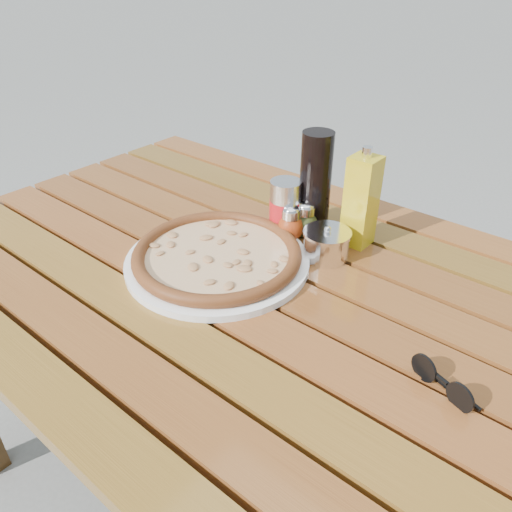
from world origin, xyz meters
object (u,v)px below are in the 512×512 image
Objects in this scene: dark_bottle at (315,183)px; pepper_shaker at (291,224)px; parmesan_tin at (326,244)px; table at (250,305)px; soda_can at (285,208)px; oregano_shaker at (305,220)px; plate at (217,261)px; pizza at (217,254)px; sunglasses at (442,383)px; olive_oil_cruet at (361,201)px.

pepper_shaker is at bearing -99.48° from dark_bottle.
dark_bottle is at bearing 137.59° from parmesan_tin.
soda_can is (-0.05, 0.17, 0.13)m from table.
oregano_shaker reaches higher than parmesan_tin.
pizza is (-0.00, 0.00, 0.02)m from plate.
dark_bottle is 0.49m from sunglasses.
sunglasses is (0.47, -0.04, 0.01)m from plate.
oregano_shaker is at bearing 90.64° from table.
parmesan_tin reaches higher than pizza.
oregano_shaker is at bearing 152.29° from parmesan_tin.
olive_oil_cruet is (0.11, 0.08, 0.06)m from pepper_shaker.
soda_can is at bearing 104.76° from table.
oregano_shaker is (0.07, 0.20, 0.03)m from plate.
pepper_shaker reaches higher than plate.
dark_bottle reaches higher than sunglasses.
olive_oil_cruet reaches higher than soda_can.
soda_can is 0.57× the size of olive_oil_cruet.
sunglasses is (0.40, -0.24, -0.02)m from oregano_shaker.
parmesan_tin is at bearing -27.71° from oregano_shaker.
dark_bottle is at bearing -172.63° from olive_oil_cruet.
pepper_shaker is at bearing -112.91° from oregano_shaker.
parmesan_tin reaches higher than table.
oregano_shaker is 0.68× the size of soda_can.
table is at bearing -168.24° from sunglasses.
pepper_shaker is 0.15m from olive_oil_cruet.
table is at bearing -88.76° from dark_bottle.
plate is 0.26m from dark_bottle.
table is at bearing -112.80° from olive_oil_cruet.
pepper_shaker is 0.04m from soda_can.
plate is at bearing -26.57° from pizza.
oregano_shaker is (0.07, 0.20, 0.02)m from pizza.
dark_bottle reaches higher than table.
plate is at bearing -165.40° from sunglasses.
sunglasses reaches higher than table.
dark_bottle reaches higher than oregano_shaker.
parmesan_tin is 0.95× the size of sunglasses.
plate is at bearing -124.09° from olive_oil_cruet.
table is 13.33× the size of parmesan_tin.
oregano_shaker is at bearing -154.66° from olive_oil_cruet.
parmesan_tin reaches higher than sunglasses.
plate is 1.71× the size of olive_oil_cruet.
oregano_shaker is at bearing 71.35° from pizza.
plate is 0.31m from olive_oil_cruet.
pizza is (-0.07, -0.01, 0.10)m from table.
pepper_shaker and oregano_shaker have the same top height.
soda_can is (-0.04, -0.05, -0.05)m from dark_bottle.
dark_bottle is 1.83× the size of soda_can.
olive_oil_cruet is (0.17, 0.25, 0.07)m from pizza.
dark_bottle reaches higher than pepper_shaker.
parmesan_tin is at bearing 167.77° from sunglasses.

